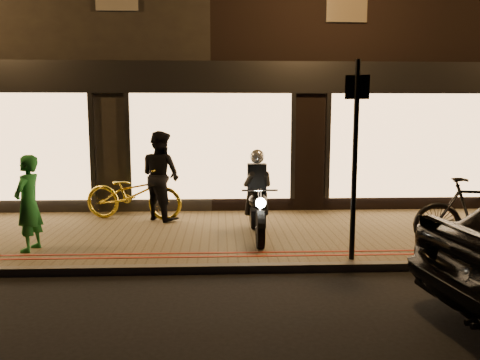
# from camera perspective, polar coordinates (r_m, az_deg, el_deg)

# --- Properties ---
(ground) EXTENTS (90.00, 90.00, 0.00)m
(ground) POSITION_cam_1_polar(r_m,az_deg,el_deg) (7.02, -4.00, -11.36)
(ground) COLOR black
(ground) RESTS_ON ground
(sidewalk) EXTENTS (50.00, 4.00, 0.12)m
(sidewalk) POSITION_cam_1_polar(r_m,az_deg,el_deg) (8.91, -3.67, -6.76)
(sidewalk) COLOR brown
(sidewalk) RESTS_ON ground
(kerb_stone) EXTENTS (50.00, 0.14, 0.12)m
(kerb_stone) POSITION_cam_1_polar(r_m,az_deg,el_deg) (7.05, -4.00, -10.76)
(kerb_stone) COLOR #59544C
(kerb_stone) RESTS_ON ground
(red_kerb_lines) EXTENTS (50.00, 0.26, 0.01)m
(red_kerb_lines) POSITION_cam_1_polar(r_m,az_deg,el_deg) (7.50, -3.90, -9.09)
(red_kerb_lines) COLOR maroon
(red_kerb_lines) RESTS_ON sidewalk
(building_row) EXTENTS (48.00, 10.11, 8.50)m
(building_row) POSITION_cam_1_polar(r_m,az_deg,el_deg) (15.74, -3.27, 14.93)
(building_row) COLOR black
(building_row) RESTS_ON ground
(motorcycle) EXTENTS (0.60, 1.94, 1.59)m
(motorcycle) POSITION_cam_1_polar(r_m,az_deg,el_deg) (8.39, 2.14, -2.95)
(motorcycle) COLOR black
(motorcycle) RESTS_ON sidewalk
(sign_post) EXTENTS (0.35, 0.12, 3.00)m
(sign_post) POSITION_cam_1_polar(r_m,az_deg,el_deg) (7.18, 13.86, 3.56)
(sign_post) COLOR black
(sign_post) RESTS_ON sidewalk
(bicycle_gold) EXTENTS (2.21, 1.16, 1.11)m
(bicycle_gold) POSITION_cam_1_polar(r_m,az_deg,el_deg) (10.14, -12.84, -1.61)
(bicycle_gold) COLOR yellow
(bicycle_gold) RESTS_ON sidewalk
(bicycle_dark) EXTENTS (2.05, 0.97, 1.19)m
(bicycle_dark) POSITION_cam_1_polar(r_m,az_deg,el_deg) (8.56, 26.94, -3.73)
(bicycle_dark) COLOR black
(bicycle_dark) RESTS_ON sidewalk
(person_green) EXTENTS (0.46, 0.63, 1.57)m
(person_green) POSITION_cam_1_polar(r_m,az_deg,el_deg) (8.29, -24.41, -2.60)
(person_green) COLOR #207832
(person_green) RESTS_ON sidewalk
(person_dark) EXTENTS (1.15, 1.13, 1.87)m
(person_dark) POSITION_cam_1_polar(r_m,az_deg,el_deg) (9.96, -9.65, 0.53)
(person_dark) COLOR black
(person_dark) RESTS_ON sidewalk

